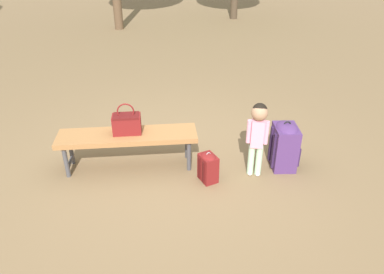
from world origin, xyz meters
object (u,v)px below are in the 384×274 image
backpack_large (286,144)px  backpack_small (209,166)px  handbag (128,123)px  child_standing (259,129)px  park_bench (129,138)px

backpack_large → backpack_small: backpack_large is taller
backpack_small → handbag: bearing=162.0°
child_standing → backpack_large: bearing=24.6°
park_bench → handbag: handbag is taller
backpack_large → child_standing: bearing=-155.4°
handbag → backpack_small: size_ratio=1.00×
backpack_large → backpack_small: size_ratio=1.64×
park_bench → backpack_large: size_ratio=2.71×
handbag → backpack_small: (0.93, -0.30, -0.39)m
backpack_small → park_bench: bearing=163.4°
park_bench → child_standing: (1.47, -0.15, 0.20)m
park_bench → backpack_small: bearing=-16.6°
handbag → backpack_large: (1.83, -0.01, -0.28)m
handbag → child_standing: bearing=-7.0°
handbag → backpack_small: handbag is taller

